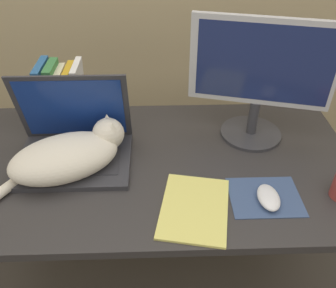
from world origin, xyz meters
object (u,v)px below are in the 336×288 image
(notepad, at_px, (194,208))
(book_row, at_px, (62,94))
(laptop, at_px, (74,145))
(computer_mouse, at_px, (269,197))
(external_monitor, at_px, (260,77))
(cat, at_px, (70,155))

(notepad, bearing_deg, book_row, 133.23)
(book_row, bearing_deg, laptop, -72.03)
(laptop, distance_m, book_row, 0.26)
(computer_mouse, distance_m, book_row, 0.84)
(book_row, bearing_deg, external_monitor, -10.43)
(external_monitor, bearing_deg, book_row, 169.57)
(computer_mouse, bearing_deg, external_monitor, 86.14)
(computer_mouse, height_order, notepad, computer_mouse)
(laptop, bearing_deg, book_row, 107.97)
(book_row, xyz_separation_m, notepad, (0.47, -0.50, -0.11))
(laptop, bearing_deg, external_monitor, 10.15)
(cat, relative_size, external_monitor, 0.89)
(laptop, bearing_deg, computer_mouse, -20.74)
(notepad, bearing_deg, external_monitor, 56.17)
(laptop, xyz_separation_m, external_monitor, (0.63, 0.11, 0.19))
(cat, bearing_deg, book_row, 104.30)
(computer_mouse, relative_size, notepad, 0.37)
(external_monitor, relative_size, computer_mouse, 4.32)
(external_monitor, xyz_separation_m, computer_mouse, (-0.02, -0.34, -0.22))
(laptop, height_order, book_row, laptop)
(laptop, xyz_separation_m, notepad, (0.39, -0.25, -0.05))
(cat, xyz_separation_m, external_monitor, (0.63, 0.18, 0.17))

